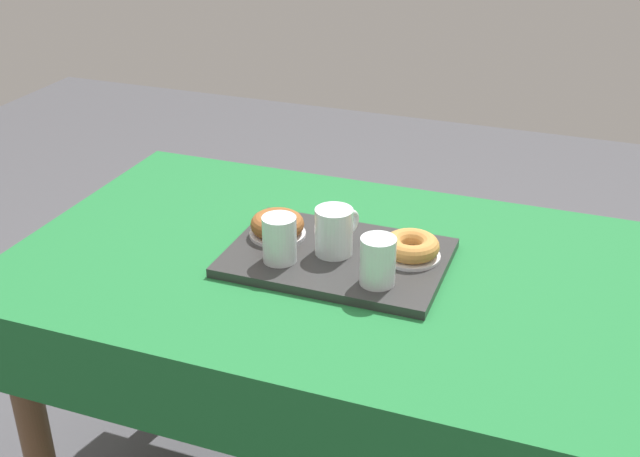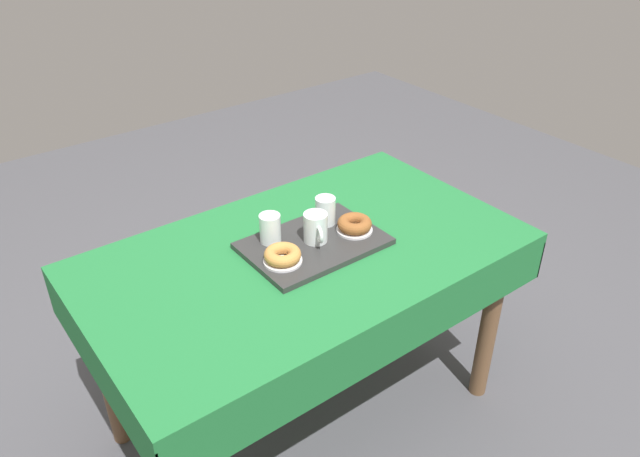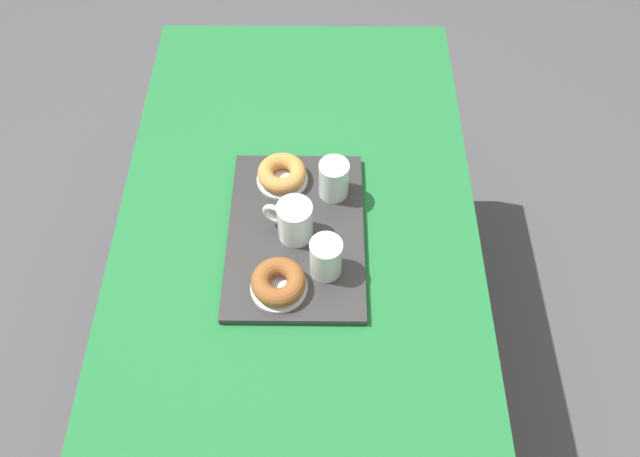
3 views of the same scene
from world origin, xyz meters
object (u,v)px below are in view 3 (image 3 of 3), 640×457
object	(u,v)px
sugar_donut_left	(278,282)
sugar_donut_right	(282,173)
water_glass_far	(326,258)
dining_table	(298,248)
donut_plate_right	(282,179)
tea_mug_left	(295,222)
serving_tray	(295,233)
water_glass_near	(334,180)
donut_plate_left	(279,287)

from	to	relation	value
sugar_donut_left	sugar_donut_right	distance (m)	0.28
water_glass_far	dining_table	bearing A→B (deg)	26.58
donut_plate_right	dining_table	bearing A→B (deg)	-161.59
dining_table	water_glass_far	world-z (taller)	water_glass_far
dining_table	tea_mug_left	world-z (taller)	tea_mug_left
donut_plate_right	sugar_donut_right	distance (m)	0.02
serving_tray	water_glass_far	world-z (taller)	water_glass_far
water_glass_near	sugar_donut_right	world-z (taller)	water_glass_near
water_glass_near	donut_plate_right	xyz separation A→B (m)	(0.03, 0.12, -0.04)
water_glass_near	sugar_donut_left	xyz separation A→B (m)	(-0.25, 0.11, -0.02)
tea_mug_left	water_glass_near	world-z (taller)	tea_mug_left
donut_plate_left	water_glass_near	bearing A→B (deg)	-24.15
sugar_donut_left	donut_plate_left	bearing A→B (deg)	0.00
dining_table	tea_mug_left	distance (m)	0.17
sugar_donut_left	water_glass_far	bearing A→B (deg)	-64.37
tea_mug_left	donut_plate_right	bearing A→B (deg)	13.64
tea_mug_left	donut_plate_left	size ratio (longest dim) A/B	0.95
water_glass_far	donut_plate_right	size ratio (longest dim) A/B	0.80
sugar_donut_right	dining_table	bearing A→B (deg)	-161.59
sugar_donut_left	donut_plate_right	size ratio (longest dim) A/B	0.95
water_glass_far	donut_plate_left	size ratio (longest dim) A/B	0.80
donut_plate_right	sugar_donut_left	bearing A→B (deg)	-178.86
serving_tray	donut_plate_right	xyz separation A→B (m)	(0.14, 0.03, 0.01)
serving_tray	water_glass_near	xyz separation A→B (m)	(0.11, -0.08, 0.05)
tea_mug_left	sugar_donut_right	size ratio (longest dim) A/B	1.01
donut_plate_left	sugar_donut_right	world-z (taller)	sugar_donut_right
water_glass_far	donut_plate_left	xyz separation A→B (m)	(-0.05, 0.10, -0.04)
serving_tray	tea_mug_left	xyz separation A→B (m)	(-0.01, -0.00, 0.05)
serving_tray	water_glass_near	bearing A→B (deg)	-38.09
dining_table	sugar_donut_right	xyz separation A→B (m)	(0.11, 0.04, 0.15)
tea_mug_left	sugar_donut_right	world-z (taller)	tea_mug_left
sugar_donut_left	sugar_donut_right	bearing A→B (deg)	1.14
sugar_donut_right	water_glass_far	bearing A→B (deg)	-156.98
water_glass_near	sugar_donut_right	bearing A→B (deg)	73.92
serving_tray	donut_plate_right	size ratio (longest dim) A/B	3.68
tea_mug_left	water_glass_near	size ratio (longest dim) A/B	1.20
water_glass_far	sugar_donut_right	world-z (taller)	water_glass_far
tea_mug_left	donut_plate_left	world-z (taller)	tea_mug_left
tea_mug_left	donut_plate_right	xyz separation A→B (m)	(0.15, 0.04, -0.04)
serving_tray	tea_mug_left	world-z (taller)	tea_mug_left
serving_tray	tea_mug_left	size ratio (longest dim) A/B	3.85
tea_mug_left	donut_plate_left	bearing A→B (deg)	167.36
tea_mug_left	sugar_donut_right	distance (m)	0.15
dining_table	donut_plate_right	bearing A→B (deg)	18.41
sugar_donut_left	sugar_donut_right	world-z (taller)	sugar_donut_left
sugar_donut_left	donut_plate_right	distance (m)	0.28
donut_plate_right	sugar_donut_right	size ratio (longest dim) A/B	1.05
donut_plate_left	sugar_donut_right	xyz separation A→B (m)	(0.28, 0.01, 0.02)
water_glass_near	serving_tray	bearing A→B (deg)	141.91
dining_table	sugar_donut_right	bearing A→B (deg)	18.41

